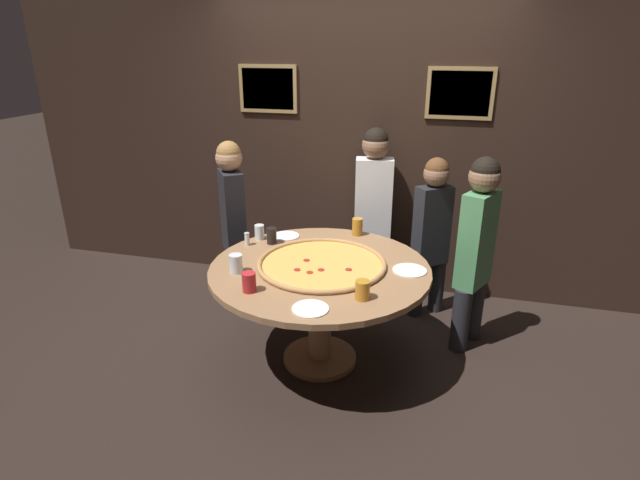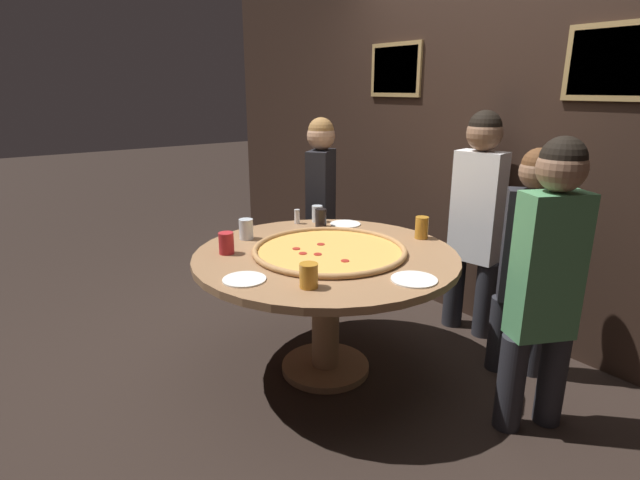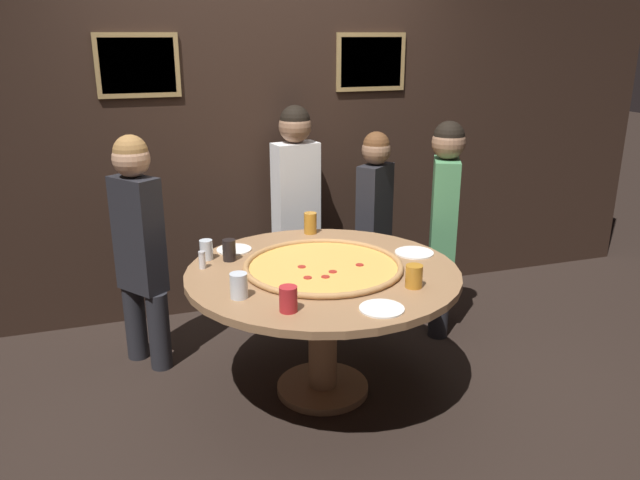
{
  "view_description": "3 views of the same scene",
  "coord_description": "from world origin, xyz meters",
  "px_view_note": "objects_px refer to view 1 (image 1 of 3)",
  "views": [
    {
      "loc": [
        0.76,
        -2.91,
        2.13
      ],
      "look_at": [
        -0.03,
        0.1,
        0.89
      ],
      "focal_mm": 28.0,
      "sensor_mm": 36.0,
      "label": 1
    },
    {
      "loc": [
        2.08,
        -1.61,
        1.62
      ],
      "look_at": [
        -0.09,
        0.02,
        0.79
      ],
      "focal_mm": 28.0,
      "sensor_mm": 36.0,
      "label": 2
    },
    {
      "loc": [
        -1.01,
        -2.95,
        1.94
      ],
      "look_at": [
        -0.04,
        -0.08,
        0.94
      ],
      "focal_mm": 35.0,
      "sensor_mm": 36.0,
      "label": 3
    }
  ],
  "objects_px": {
    "diner_far_right": "(432,229)",
    "dining_table": "(320,286)",
    "drink_cup_far_left": "(249,282)",
    "drink_cup_front_edge": "(362,290)",
    "diner_side_right": "(233,215)",
    "diner_side_left": "(476,244)",
    "diner_centre_back": "(373,204)",
    "drink_cup_centre_back": "(272,236)",
    "white_plate_far_back": "(286,236)",
    "drink_cup_by_shaker": "(357,227)",
    "giant_pizza": "(322,264)",
    "white_plate_beside_cup": "(410,270)",
    "white_plate_right_side": "(310,309)",
    "condiment_shaker": "(247,239)",
    "drink_cup_near_right": "(259,232)",
    "drink_cup_beside_pizza": "(236,264)"
  },
  "relations": [
    {
      "from": "white_plate_far_back",
      "to": "diner_side_right",
      "type": "distance_m",
      "value": 0.56
    },
    {
      "from": "dining_table",
      "to": "drink_cup_beside_pizza",
      "type": "bearing_deg",
      "value": -155.81
    },
    {
      "from": "diner_side_right",
      "to": "drink_cup_centre_back",
      "type": "bearing_deg",
      "value": -163.05
    },
    {
      "from": "giant_pizza",
      "to": "drink_cup_centre_back",
      "type": "bearing_deg",
      "value": 147.93
    },
    {
      "from": "white_plate_far_back",
      "to": "diner_centre_back",
      "type": "relative_size",
      "value": 0.14
    },
    {
      "from": "drink_cup_far_left",
      "to": "drink_cup_front_edge",
      "type": "relative_size",
      "value": 1.04
    },
    {
      "from": "diner_far_right",
      "to": "white_plate_far_back",
      "type": "bearing_deg",
      "value": -15.84
    },
    {
      "from": "drink_cup_far_left",
      "to": "diner_centre_back",
      "type": "xyz_separation_m",
      "value": [
        0.5,
        1.56,
        0.04
      ]
    },
    {
      "from": "drink_cup_front_edge",
      "to": "diner_side_left",
      "type": "bearing_deg",
      "value": 53.12
    },
    {
      "from": "white_plate_right_side",
      "to": "drink_cup_beside_pizza",
      "type": "bearing_deg",
      "value": 150.11
    },
    {
      "from": "drink_cup_far_left",
      "to": "white_plate_right_side",
      "type": "xyz_separation_m",
      "value": [
        0.41,
        -0.12,
        -0.06
      ]
    },
    {
      "from": "white_plate_right_side",
      "to": "white_plate_beside_cup",
      "type": "xyz_separation_m",
      "value": [
        0.49,
        0.65,
        0.0
      ]
    },
    {
      "from": "white_plate_right_side",
      "to": "condiment_shaker",
      "type": "bearing_deg",
      "value": 131.64
    },
    {
      "from": "white_plate_beside_cup",
      "to": "diner_side_left",
      "type": "height_order",
      "value": "diner_side_left"
    },
    {
      "from": "condiment_shaker",
      "to": "diner_centre_back",
      "type": "xyz_separation_m",
      "value": [
        0.79,
        0.89,
        0.06
      ]
    },
    {
      "from": "giant_pizza",
      "to": "white_plate_far_back",
      "type": "xyz_separation_m",
      "value": [
        -0.4,
        0.45,
        -0.01
      ]
    },
    {
      "from": "white_plate_right_side",
      "to": "diner_side_left",
      "type": "xyz_separation_m",
      "value": [
        0.91,
        1.07,
        0.07
      ]
    },
    {
      "from": "drink_cup_centre_back",
      "to": "white_plate_far_back",
      "type": "height_order",
      "value": "drink_cup_centre_back"
    },
    {
      "from": "drink_cup_near_right",
      "to": "diner_side_right",
      "type": "relative_size",
      "value": 0.08
    },
    {
      "from": "drink_cup_centre_back",
      "to": "white_plate_right_side",
      "type": "distance_m",
      "value": 1.02
    },
    {
      "from": "white_plate_beside_cup",
      "to": "diner_centre_back",
      "type": "bearing_deg",
      "value": 111.53
    },
    {
      "from": "diner_centre_back",
      "to": "drink_cup_beside_pizza",
      "type": "bearing_deg",
      "value": 53.94
    },
    {
      "from": "white_plate_far_back",
      "to": "diner_side_right",
      "type": "relative_size",
      "value": 0.14
    },
    {
      "from": "diner_side_right",
      "to": "diner_side_left",
      "type": "height_order",
      "value": "diner_side_left"
    },
    {
      "from": "drink_cup_front_edge",
      "to": "white_plate_beside_cup",
      "type": "xyz_separation_m",
      "value": [
        0.23,
        0.45,
        -0.05
      ]
    },
    {
      "from": "white_plate_right_side",
      "to": "diner_centre_back",
      "type": "bearing_deg",
      "value": 87.1
    },
    {
      "from": "white_plate_beside_cup",
      "to": "diner_side_left",
      "type": "bearing_deg",
      "value": 44.8
    },
    {
      "from": "diner_centre_back",
      "to": "diner_far_right",
      "type": "height_order",
      "value": "diner_centre_back"
    },
    {
      "from": "dining_table",
      "to": "drink_cup_by_shaker",
      "type": "xyz_separation_m",
      "value": [
        0.13,
        0.63,
        0.21
      ]
    },
    {
      "from": "diner_far_right",
      "to": "drink_cup_far_left",
      "type": "bearing_deg",
      "value": 15.77
    },
    {
      "from": "giant_pizza",
      "to": "diner_centre_back",
      "type": "height_order",
      "value": "diner_centre_back"
    },
    {
      "from": "drink_cup_beside_pizza",
      "to": "condiment_shaker",
      "type": "relative_size",
      "value": 1.27
    },
    {
      "from": "diner_side_right",
      "to": "drink_cup_by_shaker",
      "type": "bearing_deg",
      "value": -127.11
    },
    {
      "from": "diner_side_right",
      "to": "diner_far_right",
      "type": "distance_m",
      "value": 1.61
    },
    {
      "from": "white_plate_beside_cup",
      "to": "white_plate_far_back",
      "type": "distance_m",
      "value": 1.05
    },
    {
      "from": "drink_cup_centre_back",
      "to": "giant_pizza",
      "type": "bearing_deg",
      "value": -32.07
    },
    {
      "from": "condiment_shaker",
      "to": "drink_cup_by_shaker",
      "type": "bearing_deg",
      "value": 28.92
    },
    {
      "from": "drink_cup_centre_back",
      "to": "condiment_shaker",
      "type": "height_order",
      "value": "drink_cup_centre_back"
    },
    {
      "from": "white_plate_beside_cup",
      "to": "diner_side_right",
      "type": "xyz_separation_m",
      "value": [
        -1.5,
        0.58,
        0.06
      ]
    },
    {
      "from": "drink_cup_far_left",
      "to": "diner_side_right",
      "type": "bearing_deg",
      "value": 118.26
    },
    {
      "from": "diner_far_right",
      "to": "dining_table",
      "type": "bearing_deg",
      "value": 15.06
    },
    {
      "from": "giant_pizza",
      "to": "white_plate_beside_cup",
      "type": "distance_m",
      "value": 0.58
    },
    {
      "from": "diner_far_right",
      "to": "drink_cup_by_shaker",
      "type": "bearing_deg",
      "value": -12.36
    },
    {
      "from": "drink_cup_near_right",
      "to": "condiment_shaker",
      "type": "height_order",
      "value": "drink_cup_near_right"
    },
    {
      "from": "condiment_shaker",
      "to": "giant_pizza",
      "type": "bearing_deg",
      "value": -18.48
    },
    {
      "from": "white_plate_right_side",
      "to": "giant_pizza",
      "type": "bearing_deg",
      "value": 98.31
    },
    {
      "from": "drink_cup_beside_pizza",
      "to": "diner_far_right",
      "type": "xyz_separation_m",
      "value": [
        1.18,
        1.12,
        -0.05
      ]
    },
    {
      "from": "drink_cup_near_right",
      "to": "diner_side_left",
      "type": "xyz_separation_m",
      "value": [
        1.57,
        0.14,
        0.01
      ]
    },
    {
      "from": "dining_table",
      "to": "condiment_shaker",
      "type": "distance_m",
      "value": 0.68
    },
    {
      "from": "condiment_shaker",
      "to": "diner_side_left",
      "type": "xyz_separation_m",
      "value": [
        1.61,
        0.28,
        0.02
      ]
    }
  ]
}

